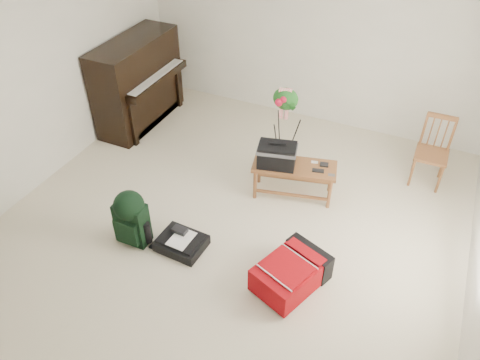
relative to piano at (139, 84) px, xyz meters
The scene contains 11 objects.
floor 2.77m from the piano, 36.20° to the right, with size 5.00×5.50×0.01m, color beige.
ceiling 3.31m from the piano, 36.20° to the right, with size 5.00×5.50×0.01m, color white.
wall_back 2.55m from the piano, 27.74° to the left, with size 5.00×0.04×2.50m, color silver.
wall_left 1.76m from the piano, 101.09° to the right, with size 0.04×5.50×2.50m, color silver.
piano is the anchor object (origin of this frame).
bench 2.59m from the piano, 16.01° to the right, with size 1.04×0.61×0.75m.
dining_chair 4.08m from the piano, ahead, with size 0.39×0.39×0.88m.
red_suitcase 3.68m from the piano, 32.39° to the right, with size 0.70×0.86×0.31m.
black_duffel 2.80m from the piano, 47.56° to the right, with size 0.51×0.42×0.21m.
green_backpack 2.55m from the piano, 58.16° to the right, with size 0.34×0.32×0.66m.
flower_stand 2.37m from the piano, ahead, with size 0.47×0.47×1.24m.
Camera 1 is at (1.70, -3.33, 3.73)m, focal length 35.00 mm.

